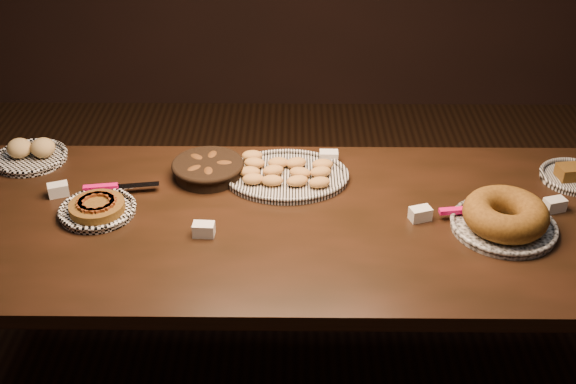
{
  "coord_description": "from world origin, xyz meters",
  "views": [
    {
      "loc": [
        -0.01,
        -2.02,
        2.12
      ],
      "look_at": [
        -0.03,
        0.05,
        0.82
      ],
      "focal_mm": 45.0,
      "sensor_mm": 36.0,
      "label": 1
    }
  ],
  "objects_px": {
    "buffet_table": "(297,235)",
    "bundt_cake_plate": "(505,217)",
    "apple_tart_plate": "(98,208)",
    "madeleine_platter": "(286,174)"
  },
  "relations": [
    {
      "from": "buffet_table",
      "to": "apple_tart_plate",
      "type": "distance_m",
      "value": 0.69
    },
    {
      "from": "buffet_table",
      "to": "bundt_cake_plate",
      "type": "bearing_deg",
      "value": -5.21
    },
    {
      "from": "buffet_table",
      "to": "bundt_cake_plate",
      "type": "xyz_separation_m",
      "value": [
        0.68,
        -0.06,
        0.12
      ]
    },
    {
      "from": "madeleine_platter",
      "to": "bundt_cake_plate",
      "type": "distance_m",
      "value": 0.79
    },
    {
      "from": "apple_tart_plate",
      "to": "bundt_cake_plate",
      "type": "height_order",
      "value": "bundt_cake_plate"
    },
    {
      "from": "buffet_table",
      "to": "apple_tart_plate",
      "type": "relative_size",
      "value": 7.48
    },
    {
      "from": "apple_tart_plate",
      "to": "madeleine_platter",
      "type": "xyz_separation_m",
      "value": [
        0.64,
        0.24,
        -0.0
      ]
    },
    {
      "from": "buffet_table",
      "to": "apple_tart_plate",
      "type": "bearing_deg",
      "value": 178.29
    },
    {
      "from": "madeleine_platter",
      "to": "bundt_cake_plate",
      "type": "relative_size",
      "value": 1.19
    },
    {
      "from": "apple_tart_plate",
      "to": "bundt_cake_plate",
      "type": "xyz_separation_m",
      "value": [
        1.36,
        -0.08,
        0.03
      ]
    }
  ]
}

